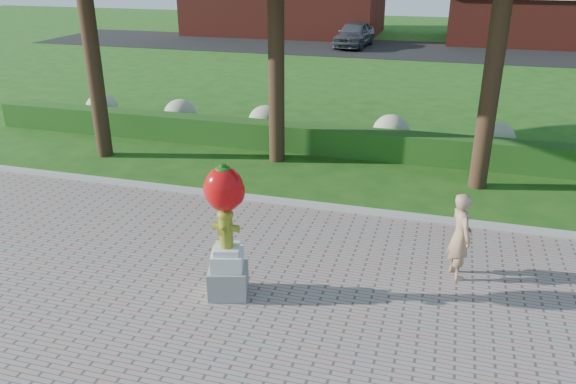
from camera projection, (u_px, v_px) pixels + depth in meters
The scene contains 8 objects.
ground at pixel (284, 274), 10.35m from camera, with size 100.00×100.00×0.00m, color #1B4C13.
curb at pixel (321, 207), 12.97m from camera, with size 40.00×0.18×0.15m, color #ADADA5.
lawn_hedge at pixel (352, 142), 16.39m from camera, with size 24.00×0.70×0.80m, color #244A15.
hydrangea_row at pixel (377, 130), 17.07m from camera, with size 20.10×1.10×0.99m.
street at pixel (411, 50), 35.13m from camera, with size 50.00×8.00×0.02m, color black.
hydrant_sculpture at pixel (226, 228), 9.21m from camera, with size 0.80×0.80×2.39m.
woman at pixel (460, 236), 9.94m from camera, with size 0.59×0.39×1.62m, color tan.
parked_car at pixel (354, 34), 35.99m from camera, with size 1.87×4.65×1.58m, color #47484F.
Camera 1 is at (2.56, -8.57, 5.42)m, focal length 35.00 mm.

